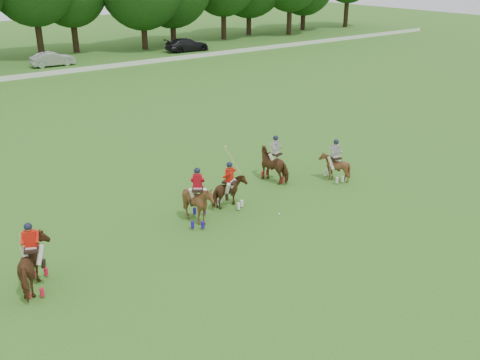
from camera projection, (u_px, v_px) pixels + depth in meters
ground at (279, 259)px, 19.51m from camera, size 180.00×180.00×0.00m
boundary_rail at (4, 79)px, 47.67m from camera, size 120.00×0.10×0.44m
car_mid at (53, 59)px, 54.08m from camera, size 4.37×1.68×1.42m
car_right at (187, 45)px, 62.76m from camera, size 5.40×2.56×1.52m
polo_red_a at (35, 265)px, 17.47m from camera, size 1.66×2.25×2.42m
polo_red_b at (230, 192)px, 23.31m from camera, size 1.78×1.70×2.66m
polo_red_c at (198, 203)px, 21.88m from camera, size 2.07×2.11×2.43m
polo_stripe_a at (275, 164)px, 26.13m from camera, size 1.32×2.06×2.31m
polo_stripe_b at (334, 166)px, 26.17m from camera, size 1.34×1.45×2.12m
polo_ball at (279, 214)px, 22.85m from camera, size 0.09×0.09×0.09m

